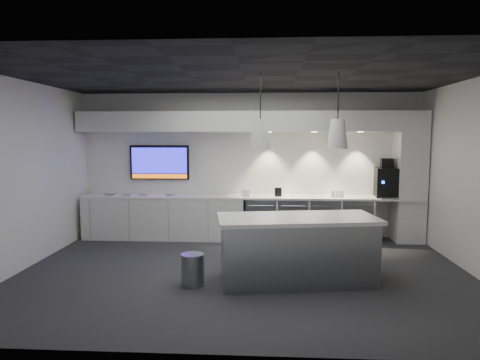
# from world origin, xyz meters

# --- Properties ---
(floor) EXTENTS (7.00, 7.00, 0.00)m
(floor) POSITION_xyz_m (0.00, 0.00, 0.00)
(floor) COLOR #2E2D30
(floor) RESTS_ON ground
(ceiling) EXTENTS (7.00, 7.00, 0.00)m
(ceiling) POSITION_xyz_m (0.00, 0.00, 3.00)
(ceiling) COLOR black
(ceiling) RESTS_ON wall_back
(wall_back) EXTENTS (7.00, 0.00, 7.00)m
(wall_back) POSITION_xyz_m (0.00, 2.50, 1.50)
(wall_back) COLOR white
(wall_back) RESTS_ON floor
(wall_front) EXTENTS (7.00, 0.00, 7.00)m
(wall_front) POSITION_xyz_m (0.00, -2.50, 1.50)
(wall_front) COLOR white
(wall_front) RESTS_ON floor
(wall_left) EXTENTS (0.00, 7.00, 7.00)m
(wall_left) POSITION_xyz_m (-3.50, 0.00, 1.50)
(wall_left) COLOR white
(wall_left) RESTS_ON floor
(back_counter) EXTENTS (6.80, 0.65, 0.04)m
(back_counter) POSITION_xyz_m (0.00, 2.17, 0.88)
(back_counter) COLOR white
(back_counter) RESTS_ON left_base_cabinets
(left_base_cabinets) EXTENTS (3.30, 0.63, 0.86)m
(left_base_cabinets) POSITION_xyz_m (-1.75, 2.17, 0.43)
(left_base_cabinets) COLOR white
(left_base_cabinets) RESTS_ON floor
(fridge_unit_a) EXTENTS (0.60, 0.61, 0.85)m
(fridge_unit_a) POSITION_xyz_m (0.25, 2.17, 0.42)
(fridge_unit_a) COLOR gray
(fridge_unit_a) RESTS_ON floor
(fridge_unit_b) EXTENTS (0.60, 0.61, 0.85)m
(fridge_unit_b) POSITION_xyz_m (0.88, 2.17, 0.42)
(fridge_unit_b) COLOR gray
(fridge_unit_b) RESTS_ON floor
(fridge_unit_c) EXTENTS (0.60, 0.61, 0.85)m
(fridge_unit_c) POSITION_xyz_m (1.51, 2.17, 0.42)
(fridge_unit_c) COLOR gray
(fridge_unit_c) RESTS_ON floor
(fridge_unit_d) EXTENTS (0.60, 0.61, 0.85)m
(fridge_unit_d) POSITION_xyz_m (2.14, 2.17, 0.42)
(fridge_unit_d) COLOR gray
(fridge_unit_d) RESTS_ON floor
(backsplash) EXTENTS (4.60, 0.03, 1.30)m
(backsplash) POSITION_xyz_m (1.20, 2.48, 1.55)
(backsplash) COLOR white
(backsplash) RESTS_ON wall_back
(soffit) EXTENTS (6.90, 0.60, 0.40)m
(soffit) POSITION_xyz_m (0.00, 2.20, 2.40)
(soffit) COLOR white
(soffit) RESTS_ON wall_back
(column) EXTENTS (0.55, 0.55, 2.60)m
(column) POSITION_xyz_m (3.20, 2.20, 1.30)
(column) COLOR white
(column) RESTS_ON floor
(wall_tv) EXTENTS (1.25, 0.07, 0.72)m
(wall_tv) POSITION_xyz_m (-1.90, 2.45, 1.56)
(wall_tv) COLOR black
(wall_tv) RESTS_ON wall_back
(island) EXTENTS (2.40, 1.31, 0.96)m
(island) POSITION_xyz_m (0.79, -0.35, 0.49)
(island) COLOR gray
(island) RESTS_ON floor
(bin) EXTENTS (0.35, 0.35, 0.46)m
(bin) POSITION_xyz_m (-0.69, -0.59, 0.23)
(bin) COLOR gray
(bin) RESTS_ON floor
(coffee_machine) EXTENTS (0.47, 0.63, 0.77)m
(coffee_machine) POSITION_xyz_m (2.75, 2.20, 1.22)
(coffee_machine) COLOR black
(coffee_machine) RESTS_ON back_counter
(sign_black) EXTENTS (0.14, 0.04, 0.18)m
(sign_black) POSITION_xyz_m (0.59, 2.12, 0.99)
(sign_black) COLOR black
(sign_black) RESTS_ON back_counter
(sign_white) EXTENTS (0.18, 0.08, 0.14)m
(sign_white) POSITION_xyz_m (-0.06, 2.06, 0.97)
(sign_white) COLOR white
(sign_white) RESTS_ON back_counter
(cup_cluster) EXTENTS (0.25, 0.16, 0.14)m
(cup_cluster) POSITION_xyz_m (1.77, 2.12, 0.97)
(cup_cluster) COLOR silver
(cup_cluster) RESTS_ON back_counter
(tray_a) EXTENTS (0.17, 0.17, 0.02)m
(tray_a) POSITION_xyz_m (-2.88, 2.14, 0.91)
(tray_a) COLOR gray
(tray_a) RESTS_ON back_counter
(tray_b) EXTENTS (0.19, 0.19, 0.02)m
(tray_b) POSITION_xyz_m (-2.52, 2.10, 0.91)
(tray_b) COLOR gray
(tray_b) RESTS_ON back_counter
(tray_c) EXTENTS (0.18, 0.18, 0.02)m
(tray_c) POSITION_xyz_m (-2.17, 2.13, 0.91)
(tray_c) COLOR gray
(tray_c) RESTS_ON back_counter
(tray_d) EXTENTS (0.19, 0.19, 0.02)m
(tray_d) POSITION_xyz_m (-1.62, 2.17, 0.91)
(tray_d) COLOR gray
(tray_d) RESTS_ON back_counter
(pendant_left) EXTENTS (0.29, 0.29, 1.11)m
(pendant_left) POSITION_xyz_m (0.25, -0.35, 2.15)
(pendant_left) COLOR white
(pendant_left) RESTS_ON ceiling
(pendant_right) EXTENTS (0.29, 0.29, 1.11)m
(pendant_right) POSITION_xyz_m (1.34, -0.35, 2.15)
(pendant_right) COLOR white
(pendant_right) RESTS_ON ceiling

